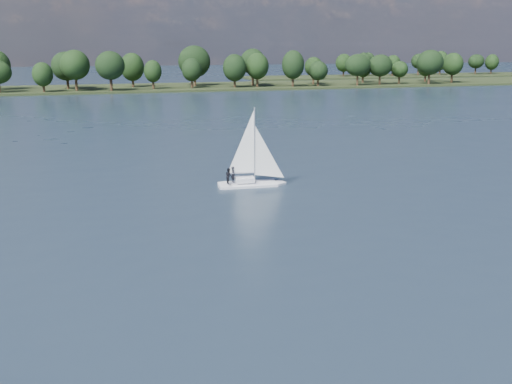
# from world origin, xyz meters

# --- Properties ---
(ground) EXTENTS (700.00, 700.00, 0.00)m
(ground) POSITION_xyz_m (0.00, 100.00, 0.00)
(ground) COLOR #233342
(ground) RESTS_ON ground
(far_shore) EXTENTS (660.00, 40.00, 1.50)m
(far_shore) POSITION_xyz_m (0.00, 212.00, 0.00)
(far_shore) COLOR black
(far_shore) RESTS_ON ground
(far_shore_back) EXTENTS (220.00, 30.00, 1.40)m
(far_shore_back) POSITION_xyz_m (160.00, 260.00, 0.00)
(far_shore_back) COLOR black
(far_shore_back) RESTS_ON ground
(sailboat) EXTENTS (7.56, 2.48, 9.82)m
(sailboat) POSITION_xyz_m (-3.54, 54.07, 2.74)
(sailboat) COLOR white
(sailboat) RESTS_ON ground
(treeline) EXTENTS (561.73, 74.14, 18.13)m
(treeline) POSITION_xyz_m (-27.26, 208.70, 8.02)
(treeline) COLOR black
(treeline) RESTS_ON ground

